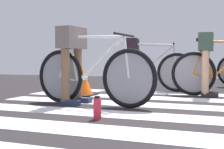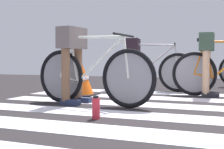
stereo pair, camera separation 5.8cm
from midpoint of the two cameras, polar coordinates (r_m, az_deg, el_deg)
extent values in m
cube|color=black|center=(3.45, 13.76, -7.11)|extent=(18.00, 14.00, 0.02)
cube|color=silver|center=(2.35, 8.88, -11.37)|extent=(5.20, 0.44, 0.00)
cube|color=silver|center=(3.07, 13.46, -8.09)|extent=(5.20, 0.44, 0.00)
cube|color=silver|center=(3.84, 14.49, -5.97)|extent=(5.20, 0.44, 0.00)
cube|color=silver|center=(4.59, 14.18, -4.59)|extent=(5.20, 0.44, 0.00)
cube|color=silver|center=(5.30, 17.59, -3.67)|extent=(5.20, 0.44, 0.00)
torus|color=black|center=(4.15, -9.28, -0.35)|extent=(0.72, 0.15, 0.72)
torus|color=black|center=(3.62, 3.55, -0.74)|extent=(0.72, 0.15, 0.72)
cylinder|color=gray|center=(4.15, -9.28, -0.35)|extent=(0.60, 0.09, 0.61)
cylinder|color=gray|center=(3.62, 3.55, -0.74)|extent=(0.60, 0.09, 0.61)
cylinder|color=white|center=(3.84, -2.70, 7.06)|extent=(0.80, 0.14, 0.05)
cylinder|color=white|center=(3.80, -1.92, 2.74)|extent=(0.70, 0.13, 0.59)
cylinder|color=white|center=(4.02, -6.83, 2.85)|extent=(0.16, 0.05, 0.59)
cylinder|color=white|center=(4.07, -7.73, -0.82)|extent=(0.29, 0.06, 0.09)
cylinder|color=white|center=(4.10, -8.43, 3.25)|extent=(0.19, 0.05, 0.53)
cylinder|color=white|center=(3.62, 3.13, 3.22)|extent=(0.09, 0.04, 0.50)
cube|color=black|center=(4.07, -7.55, 7.36)|extent=(0.25, 0.12, 0.05)
cylinder|color=black|center=(3.65, 2.71, 7.46)|extent=(0.10, 0.52, 0.03)
cylinder|color=#4C4C51|center=(3.99, -6.11, -1.31)|extent=(0.06, 0.34, 0.02)
cylinder|color=brown|center=(4.15, -6.04, 1.76)|extent=(0.11, 0.11, 0.92)
cylinder|color=brown|center=(3.92, -8.37, 1.70)|extent=(0.11, 0.11, 0.92)
cube|color=slate|center=(4.05, -7.20, 6.82)|extent=(0.27, 0.44, 0.28)
cube|color=navy|center=(4.14, -5.21, -4.82)|extent=(0.27, 0.13, 0.07)
cube|color=navy|center=(3.92, -7.51, -5.26)|extent=(0.27, 0.13, 0.07)
torus|color=black|center=(5.10, 15.56, 0.12)|extent=(0.72, 0.07, 0.72)
cylinder|color=gray|center=(5.10, 15.56, 0.12)|extent=(0.61, 0.01, 0.61)
cylinder|color=orange|center=(5.08, 18.06, 2.67)|extent=(0.15, 0.04, 0.59)
cylinder|color=orange|center=(5.09, 17.12, -0.24)|extent=(0.29, 0.03, 0.09)
cylinder|color=orange|center=(5.09, 16.49, 3.03)|extent=(0.18, 0.03, 0.53)
cube|color=black|center=(5.10, 17.44, 6.28)|extent=(0.24, 0.09, 0.05)
cylinder|color=#4C4C51|center=(5.09, 18.69, -0.60)|extent=(0.02, 0.34, 0.02)
cylinder|color=tan|center=(5.22, 17.79, 1.82)|extent=(0.11, 0.11, 0.92)
cylinder|color=tan|center=(4.94, 17.63, 1.78)|extent=(0.11, 0.11, 0.92)
cube|color=#2F4335|center=(5.09, 17.77, 5.85)|extent=(0.23, 0.41, 0.28)
cube|color=#242229|center=(5.25, 18.49, -3.39)|extent=(0.26, 0.10, 0.07)
cube|color=#242229|center=(4.97, 18.37, -3.71)|extent=(0.26, 0.10, 0.07)
torus|color=black|center=(5.76, 2.43, 0.48)|extent=(0.72, 0.16, 0.72)
torus|color=black|center=(5.67, 12.62, 0.38)|extent=(0.72, 0.16, 0.72)
cylinder|color=gray|center=(5.76, 2.43, 0.48)|extent=(0.60, 0.10, 0.61)
cylinder|color=gray|center=(5.67, 12.62, 0.38)|extent=(0.60, 0.10, 0.61)
cylinder|color=#B4B0B7|center=(5.69, 8.01, 5.56)|extent=(0.80, 0.15, 0.05)
cylinder|color=#B4B0B7|center=(5.68, 8.60, 2.64)|extent=(0.70, 0.14, 0.59)
cylinder|color=#B4B0B7|center=(5.72, 4.60, 2.76)|extent=(0.16, 0.06, 0.59)
cylinder|color=#B4B0B7|center=(5.74, 3.80, 0.17)|extent=(0.29, 0.07, 0.09)
cylinder|color=#B4B0B7|center=(5.75, 3.22, 3.06)|extent=(0.19, 0.05, 0.53)
cylinder|color=#B4B0B7|center=(5.67, 12.34, 2.91)|extent=(0.09, 0.04, 0.50)
cube|color=black|center=(5.74, 4.02, 5.96)|extent=(0.25, 0.12, 0.05)
cylinder|color=black|center=(5.67, 12.06, 5.64)|extent=(0.10, 0.52, 0.03)
cylinder|color=#4C4C51|center=(5.72, 5.18, -0.15)|extent=(0.07, 0.34, 0.02)
cylinder|color=brown|center=(5.87, 4.50, 1.88)|extent=(0.11, 0.11, 0.90)
cylinder|color=brown|center=(5.59, 4.09, 1.85)|extent=(0.11, 0.11, 0.90)
cube|color=black|center=(5.74, 4.31, 5.35)|extent=(0.28, 0.44, 0.28)
cube|color=black|center=(5.88, 5.16, -2.64)|extent=(0.27, 0.14, 0.07)
cube|color=black|center=(5.60, 4.78, -2.90)|extent=(0.27, 0.14, 0.07)
cylinder|color=red|center=(2.96, -2.53, -6.46)|extent=(0.08, 0.08, 0.20)
cylinder|color=black|center=(2.94, -2.53, -4.27)|extent=(0.05, 0.05, 0.02)
cube|color=black|center=(5.03, -5.35, -3.79)|extent=(0.46, 0.46, 0.02)
cone|color=#EA5B14|center=(5.00, -5.36, -0.92)|extent=(0.40, 0.40, 0.53)
cylinder|color=white|center=(5.00, -5.36, -0.62)|extent=(0.22, 0.22, 0.05)
camera|label=1|loc=(0.03, -68.71, 0.92)|focal=48.50mm
camera|label=2|loc=(0.03, 111.29, -0.92)|focal=48.50mm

